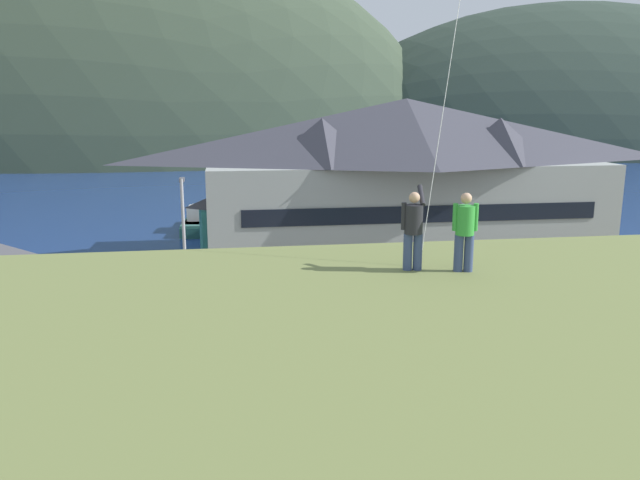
{
  "coord_description": "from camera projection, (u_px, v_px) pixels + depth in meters",
  "views": [
    {
      "loc": [
        -3.39,
        -21.44,
        10.48
      ],
      "look_at": [
        1.12,
        9.0,
        3.8
      ],
      "focal_mm": 34.78,
      "sensor_mm": 36.0,
      "label": 1
    }
  ],
  "objects": [
    {
      "name": "parking_light_pole",
      "position": [
        184.0,
        234.0,
        31.96
      ],
      "size": [
        0.24,
        0.78,
        6.78
      ],
      "color": "#ADADB2",
      "rests_on": "parking_lot_pad"
    },
    {
      "name": "parked_car_corner_spot",
      "position": [
        460.0,
        344.0,
        24.97
      ],
      "size": [
        4.31,
        2.27,
        1.82
      ],
      "color": "#236633",
      "rests_on": "parking_lot_pad"
    },
    {
      "name": "far_hill_west_ridge",
      "position": [
        129.0,
        158.0,
        127.24
      ],
      "size": [
        132.25,
        59.22,
        88.21
      ],
      "primitive_type": "ellipsoid",
      "color": "#3D4C38",
      "rests_on": "ground"
    },
    {
      "name": "far_hill_east_peak",
      "position": [
        559.0,
        153.0,
        141.33
      ],
      "size": [
        129.03,
        47.32,
        50.19
      ],
      "primitive_type": "ellipsoid",
      "color": "#42513D",
      "rests_on": "ground"
    },
    {
      "name": "parked_car_back_row_right",
      "position": [
        582.0,
        301.0,
        30.51
      ],
      "size": [
        4.24,
        2.12,
        1.82
      ],
      "color": "#9EA3A8",
      "rests_on": "parking_lot_pad"
    },
    {
      "name": "ground_plane",
      "position": [
        326.0,
        389.0,
        23.43
      ],
      "size": [
        600.0,
        600.0,
        0.0
      ],
      "primitive_type": "plane",
      "color": "#66604C"
    },
    {
      "name": "parked_car_lone_by_shed",
      "position": [
        490.0,
        306.0,
        29.71
      ],
      "size": [
        4.33,
        2.31,
        1.82
      ],
      "color": "silver",
      "rests_on": "parking_lot_pad"
    },
    {
      "name": "parked_car_mid_row_center",
      "position": [
        204.0,
        321.0,
        27.72
      ],
      "size": [
        4.35,
        2.36,
        1.82
      ],
      "color": "#236633",
      "rests_on": "parking_lot_pad"
    },
    {
      "name": "person_companion",
      "position": [
        465.0,
        230.0,
        13.43
      ],
      "size": [
        0.54,
        0.4,
        1.74
      ],
      "color": "#384770",
      "rests_on": "grassy_hill_foreground"
    },
    {
      "name": "wharf_dock",
      "position": [
        242.0,
        224.0,
        54.31
      ],
      "size": [
        3.2,
        10.04,
        0.7
      ],
      "color": "#70604C",
      "rests_on": "ground"
    },
    {
      "name": "moored_boat_inner_slip",
      "position": [
        200.0,
        222.0,
        53.14
      ],
      "size": [
        2.92,
        7.79,
        2.16
      ],
      "color": "#23564C",
      "rests_on": "ground"
    },
    {
      "name": "parked_car_back_row_left",
      "position": [
        242.0,
        361.0,
        23.32
      ],
      "size": [
        4.2,
        2.06,
        1.82
      ],
      "color": "red",
      "rests_on": "parking_lot_pad"
    },
    {
      "name": "moored_boat_wharfside",
      "position": [
        201.0,
        221.0,
        53.53
      ],
      "size": [
        3.01,
        7.16,
        2.16
      ],
      "color": "navy",
      "rests_on": "ground"
    },
    {
      "name": "far_hill_center_saddle",
      "position": [
        574.0,
        153.0,
        139.97
      ],
      "size": [
        120.89,
        49.98,
        64.79
      ],
      "primitive_type": "ellipsoid",
      "color": "#2D3D33",
      "rests_on": "ground"
    },
    {
      "name": "bay_water",
      "position": [
        255.0,
        187.0,
        81.43
      ],
      "size": [
        360.0,
        84.0,
        0.03
      ],
      "primitive_type": "cube",
      "color": "navy",
      "rests_on": "ground"
    },
    {
      "name": "storage_shed_waterside",
      "position": [
        231.0,
        219.0,
        45.13
      ],
      "size": [
        5.06,
        4.62,
        4.68
      ],
      "color": "#338475",
      "rests_on": "ground"
    },
    {
      "name": "parking_lot_pad",
      "position": [
        309.0,
        339.0,
        28.25
      ],
      "size": [
        40.0,
        20.0,
        0.1
      ],
      "primitive_type": "cube",
      "color": "slate",
      "rests_on": "ground"
    },
    {
      "name": "harbor_lodge",
      "position": [
        405.0,
        172.0,
        44.17
      ],
      "size": [
        29.42,
        10.75,
        10.99
      ],
      "color": "#999E99",
      "rests_on": "ground"
    },
    {
      "name": "person_kite_flyer",
      "position": [
        413.0,
        228.0,
        13.55
      ],
      "size": [
        0.57,
        0.64,
        1.86
      ],
      "color": "#384770",
      "rests_on": "grassy_hill_foreground"
    },
    {
      "name": "moored_boat_outer_mooring",
      "position": [
        284.0,
        220.0,
        53.87
      ],
      "size": [
        3.2,
        8.1,
        2.16
      ],
      "color": "silver",
      "rests_on": "ground"
    }
  ]
}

